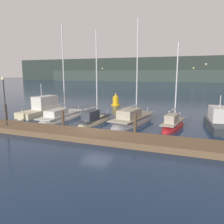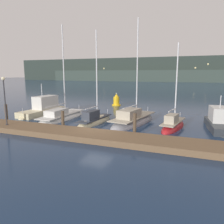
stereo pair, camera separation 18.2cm
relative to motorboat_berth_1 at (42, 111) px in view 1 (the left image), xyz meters
The scene contains 15 objects.
ground_plane 11.33m from the motorboat_berth_1, 28.99° to the right, with size 400.00×400.00×0.00m, color #192D4C.
dock 12.14m from the motorboat_berth_1, 35.34° to the right, with size 27.64×2.80×0.45m, color brown.
mooring_pile_0 5.41m from the motorboat_berth_1, 92.95° to the right, with size 0.28×0.28×1.97m, color #4C3D2D.
mooring_pile_1 8.46m from the motorboat_berth_1, 39.53° to the right, with size 0.28×0.28×1.70m, color #4C3D2D.
mooring_pile_2 14.36m from the motorboat_berth_1, 22.00° to the right, with size 0.28×0.28×1.93m, color #4C3D2D.
motorboat_berth_1 is the anchor object (origin of this frame).
sailboat_berth_2 4.03m from the motorboat_berth_1, 21.39° to the right, with size 2.28×8.44×10.96m.
sailboat_berth_3 8.42m from the motorboat_berth_1, 14.53° to the right, with size 2.02×6.49×10.01m.
sailboat_berth_4 11.90m from the motorboat_berth_1, ahead, with size 3.95×8.72×11.26m.
sailboat_berth_5 15.99m from the motorboat_berth_1, ahead, with size 2.39×5.68×8.48m.
motorboat_berth_6 19.91m from the motorboat_berth_1, ahead, with size 2.63×6.40×3.55m.
channel_buoy 12.09m from the motorboat_berth_1, 60.15° to the left, with size 1.43×1.43×2.02m.
dock_lamppost 8.09m from the motorboat_berth_1, 76.17° to the right, with size 0.32×0.32×4.33m.
hillside_backdrop 124.04m from the motorboat_berth_1, 86.37° to the left, with size 240.00×23.00×15.06m.
rowboat_adrift 10.73m from the motorboat_berth_1, 129.83° to the left, with size 1.91×2.84×0.56m.
Camera 1 is at (7.65, -16.60, 5.09)m, focal length 35.00 mm.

